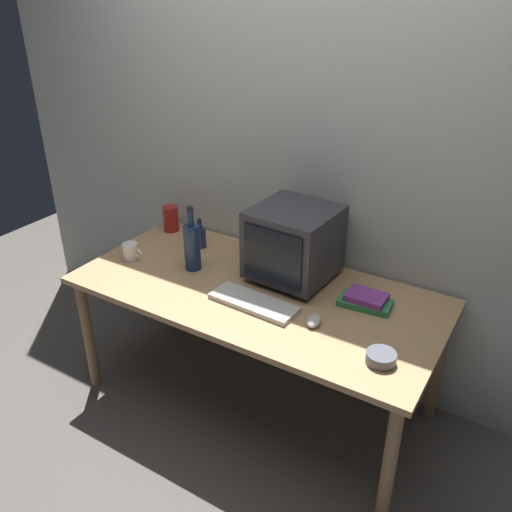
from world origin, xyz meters
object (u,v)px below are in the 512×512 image
Objects in this scene: bottle_tall at (192,245)px; cd_spindle at (381,358)px; crt_monitor at (294,243)px; keyboard at (254,303)px; bottle_short at (200,236)px; book_stack at (365,300)px; mug at (131,251)px; computer_mouse at (314,321)px; metal_canister at (171,219)px.

bottle_tall is 2.93× the size of cd_spindle.
cd_spindle is at bearing -33.88° from crt_monitor.
bottle_short is at bearing 151.03° from keyboard.
keyboard is 3.50× the size of cd_spindle.
bottle_tall is 0.26m from bottle_short.
crt_monitor is at bearing 172.41° from book_stack.
mug is (-1.23, -0.22, 0.02)m from book_stack.
keyboard is 4.20× the size of computer_mouse.
mug is (-0.23, -0.31, -0.02)m from bottle_short.
crt_monitor is 2.31× the size of bottle_short.
computer_mouse is 0.77m from bottle_tall.
cd_spindle is (1.21, -0.44, -0.04)m from bottle_short.
metal_canister is at bearing 97.43° from mug.
computer_mouse is 0.57× the size of bottle_short.
book_stack is (1.01, -0.09, -0.04)m from bottle_short.
book_stack is at bearing 47.77° from computer_mouse.
bottle_tall is at bearing 166.30° from keyboard.
bottle_tall is 2.93× the size of mug.
metal_canister reaches higher than keyboard.
bottle_tall is (-0.45, 0.13, 0.12)m from keyboard.
computer_mouse is 0.28× the size of bottle_tall.
cd_spindle is at bearing -5.36° from mug.
book_stack is (0.44, 0.26, 0.02)m from keyboard.
bottle_tall reaches higher than bottle_short.
book_stack is at bearing 8.33° from bottle_tall.
metal_canister reaches higher than cd_spindle.
keyboard is at bearing -149.03° from book_stack.
mug is at bearing -82.57° from metal_canister.
computer_mouse is 0.83× the size of cd_spindle.
metal_canister is (-0.40, 0.31, -0.06)m from bottle_tall.
metal_canister is (-1.15, 0.43, 0.06)m from computer_mouse.
crt_monitor is 0.44m from book_stack.
mug reaches higher than keyboard.
cd_spindle is at bearing -60.27° from book_stack.
metal_canister is at bearing 162.61° from bottle_short.
bottle_short is (-0.57, 0.35, 0.05)m from keyboard.
bottle_short is 0.38m from mug.
metal_canister is (-0.28, 0.09, 0.01)m from bottle_short.
cd_spindle is 0.80× the size of metal_canister.
cd_spindle is (0.61, -0.41, -0.17)m from crt_monitor.
cd_spindle is at bearing -5.28° from keyboard.
computer_mouse is at bearing 3.85° from keyboard.
mug is (-1.10, 0.04, 0.03)m from computer_mouse.
computer_mouse is 0.29m from book_stack.
cd_spindle is at bearing -19.62° from metal_canister.
bottle_tall is at bearing 168.35° from cd_spindle.
computer_mouse is at bearing -49.09° from crt_monitor.
mug is 1.44m from cd_spindle.
computer_mouse is at bearing -117.79° from book_stack.
cd_spindle is (0.20, -0.36, -0.00)m from book_stack.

